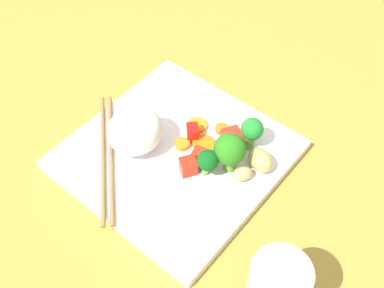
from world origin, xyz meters
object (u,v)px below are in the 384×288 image
(rice_mound, at_px, (135,131))
(broccoli_floret_1, at_px, (230,150))
(chopstick_pair, at_px, (107,155))
(square_plate, at_px, (176,155))
(carrot_slice_2, at_px, (183,145))

(rice_mound, distance_m, broccoli_floret_1, 0.13)
(rice_mound, xyz_separation_m, broccoli_floret_1, (0.12, 0.06, 0.01))
(broccoli_floret_1, relative_size, chopstick_pair, 0.34)
(broccoli_floret_1, bearing_deg, rice_mound, -154.18)
(broccoli_floret_1, bearing_deg, chopstick_pair, -143.52)
(square_plate, relative_size, carrot_slice_2, 13.01)
(square_plate, xyz_separation_m, chopstick_pair, (-0.06, -0.07, 0.01))
(broccoli_floret_1, bearing_deg, carrot_slice_2, -167.59)
(rice_mound, distance_m, carrot_slice_2, 0.07)
(rice_mound, height_order, carrot_slice_2, rice_mound)
(rice_mound, relative_size, broccoli_floret_1, 1.26)
(rice_mound, bearing_deg, square_plate, 31.48)
(square_plate, bearing_deg, chopstick_pair, -131.72)
(square_plate, xyz_separation_m, carrot_slice_2, (0.00, 0.01, 0.01))
(square_plate, xyz_separation_m, rice_mound, (-0.05, -0.03, 0.04))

